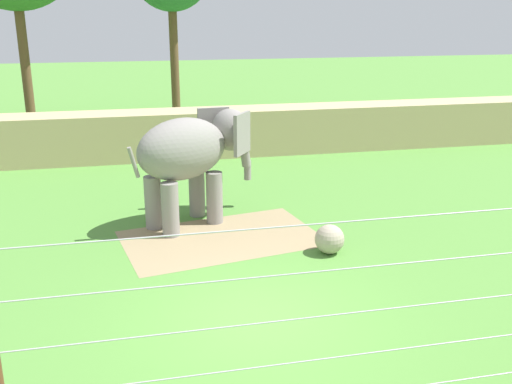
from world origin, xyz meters
TOP-DOWN VIEW (x-y plane):
  - ground_plane at (0.00, 0.00)m, footprint 120.00×120.00m
  - dirt_patch at (-0.03, 4.26)m, footprint 5.53×4.00m
  - embankment_wall at (0.00, 13.53)m, footprint 36.00×1.80m
  - elephant at (-0.59, 5.63)m, footprint 3.76×2.95m
  - enrichment_ball at (2.42, 2.72)m, footprint 0.73×0.73m
  - cable_fence at (0.00, -3.47)m, footprint 9.04×0.24m

SIDE VIEW (x-z plane):
  - ground_plane at x=0.00m, z-range 0.00..0.00m
  - dirt_patch at x=-0.03m, z-range 0.00..0.01m
  - enrichment_ball at x=2.42m, z-range 0.00..0.73m
  - embankment_wall at x=0.00m, z-range 0.00..1.87m
  - cable_fence at x=0.00m, z-range 0.01..3.37m
  - elephant at x=-0.59m, z-range 0.50..3.58m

